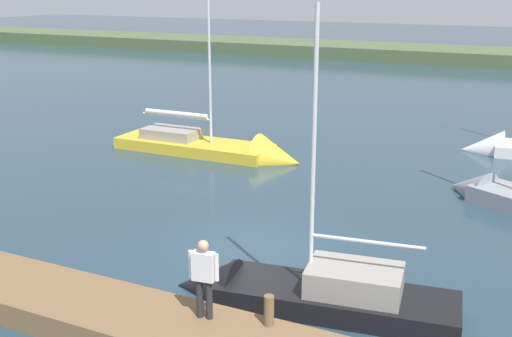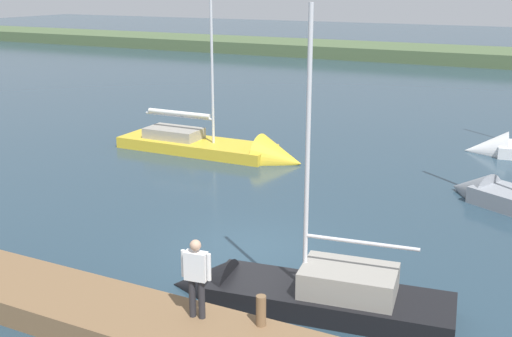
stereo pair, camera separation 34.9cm
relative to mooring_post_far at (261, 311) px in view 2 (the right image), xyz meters
name	(u,v)px [view 2 (the right image)]	position (x,y,z in m)	size (l,w,h in m)	color
ground_plane	(252,249)	(2.44, -4.39, -0.89)	(200.00, 200.00, 0.00)	#263D4C
far_shoreline	(482,63)	(2.44, -51.41, -0.89)	(180.00, 8.00, 2.40)	#4C603D
dock_pier	(142,325)	(2.44, 0.70, -0.61)	(24.39, 2.00, 0.57)	brown
mooring_post_far	(261,311)	(0.00, 0.00, 0.00)	(0.20, 0.20, 0.65)	brown
sailboat_mid_channel	(294,300)	(0.14, -2.01, -0.77)	(6.83, 2.56, 7.62)	black
sailboat_inner_slip	(224,152)	(8.00, -12.69, -0.75)	(8.59, 2.16, 8.95)	gold
person_on_dock	(196,273)	(1.31, 0.30, 0.67)	(0.65, 0.28, 1.72)	#28282D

